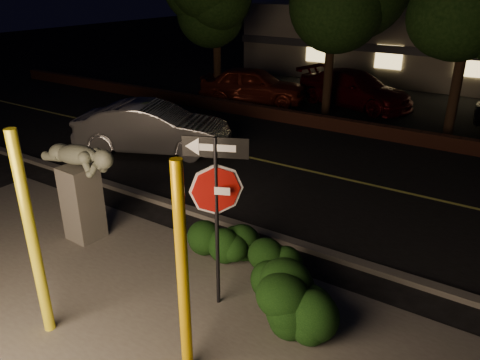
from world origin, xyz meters
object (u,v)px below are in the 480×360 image
object	(u,v)px
silver_sedan	(153,128)
sculpture	(80,180)
parked_car_red	(254,85)
signpost	(216,191)
yellow_pole_left	(32,238)
parked_car_darkred	(354,89)
yellow_pole_right	(183,274)

from	to	relation	value
silver_sedan	sculpture	bearing A→B (deg)	-176.47
silver_sedan	parked_car_red	size ratio (longest dim) A/B	1.02
signpost	sculpture	xyz separation A→B (m)	(-3.79, 0.26, -0.81)
yellow_pole_left	silver_sedan	xyz separation A→B (m)	(-4.50, 7.44, -0.92)
silver_sedan	signpost	bearing A→B (deg)	-153.77
parked_car_red	parked_car_darkred	bearing A→B (deg)	-80.66
yellow_pole_right	sculpture	world-z (taller)	yellow_pole_right
yellow_pole_left	silver_sedan	bearing A→B (deg)	121.16
parked_car_darkred	silver_sedan	bearing A→B (deg)	174.73
yellow_pole_right	sculpture	distance (m)	4.64
signpost	sculpture	distance (m)	3.88
parked_car_darkred	sculpture	bearing A→B (deg)	-168.40
sculpture	parked_car_darkred	bearing A→B (deg)	89.81
yellow_pole_right	silver_sedan	distance (m)	9.79
parked_car_darkred	yellow_pole_right	bearing A→B (deg)	-153.22
yellow_pole_right	signpost	size ratio (longest dim) A/B	1.07
yellow_pole_right	parked_car_darkred	world-z (taller)	yellow_pole_right
silver_sedan	parked_car_red	world-z (taller)	parked_car_red
yellow_pole_left	yellow_pole_right	xyz separation A→B (m)	(2.45, 0.60, -0.06)
yellow_pole_left	parked_car_darkred	size ratio (longest dim) A/B	0.64
sculpture	parked_car_red	xyz separation A→B (m)	(-3.36, 12.58, -0.58)
sculpture	parked_car_red	size ratio (longest dim) A/B	0.47
yellow_pole_left	signpost	world-z (taller)	yellow_pole_left
yellow_pole_right	silver_sedan	world-z (taller)	yellow_pole_right
yellow_pole_left	parked_car_red	bearing A→B (deg)	109.17
yellow_pole_left	signpost	distance (m)	2.91
signpost	parked_car_darkred	distance (m)	15.20
parked_car_red	signpost	bearing A→B (deg)	-167.24
yellow_pole_right	sculpture	bearing A→B (deg)	157.71
signpost	parked_car_darkred	xyz separation A→B (m)	(-3.03, 14.82, -1.44)
yellow_pole_left	parked_car_darkred	xyz separation A→B (m)	(-1.08, 16.92, -0.95)
signpost	yellow_pole_left	bearing A→B (deg)	-156.99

